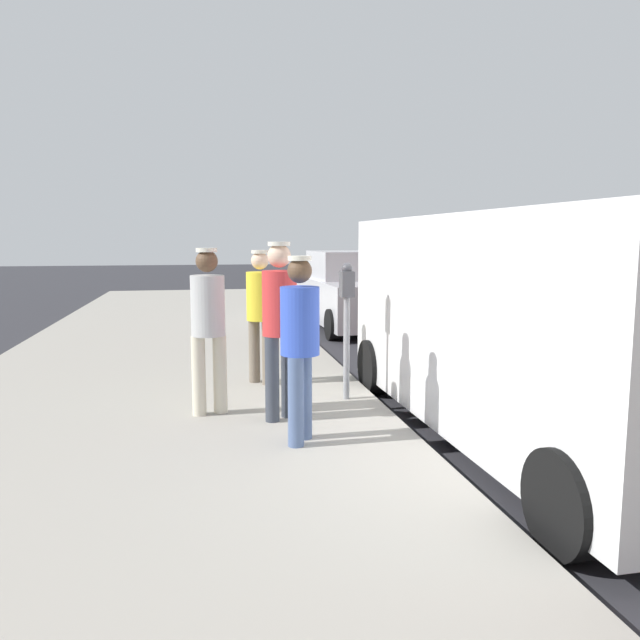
% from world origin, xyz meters
% --- Properties ---
extents(ground_plane, '(80.00, 80.00, 0.00)m').
position_xyz_m(ground_plane, '(0.00, 0.00, 0.00)').
color(ground_plane, '#2D2D33').
extents(sidewalk_slab, '(5.00, 32.00, 0.15)m').
position_xyz_m(sidewalk_slab, '(3.50, 0.00, 0.07)').
color(sidewalk_slab, '#9E998E').
rests_on(sidewalk_slab, ground).
extents(parking_meter_near, '(0.14, 0.18, 1.52)m').
position_xyz_m(parking_meter_near, '(1.35, -0.66, 1.18)').
color(parking_meter_near, gray).
rests_on(parking_meter_near, sidewalk_slab).
extents(pedestrian_in_red, '(0.34, 0.34, 1.76)m').
position_xyz_m(pedestrian_in_red, '(2.17, -0.02, 1.16)').
color(pedestrian_in_red, '#383D47').
rests_on(pedestrian_in_red, sidewalk_slab).
extents(pedestrian_in_yellow, '(0.34, 0.34, 1.64)m').
position_xyz_m(pedestrian_in_yellow, '(2.21, -1.60, 1.09)').
color(pedestrian_in_yellow, '#726656').
rests_on(pedestrian_in_yellow, sidewalk_slab).
extents(pedestrian_in_blue, '(0.34, 0.34, 1.64)m').
position_xyz_m(pedestrian_in_blue, '(2.09, 0.72, 1.09)').
color(pedestrian_in_blue, '#4C608C').
rests_on(pedestrian_in_blue, sidewalk_slab).
extents(pedestrian_in_gray, '(0.36, 0.34, 1.69)m').
position_xyz_m(pedestrian_in_gray, '(2.86, -0.34, 1.12)').
color(pedestrian_in_gray, beige).
rests_on(pedestrian_in_gray, sidewalk_slab).
extents(parked_van, '(2.20, 5.23, 2.15)m').
position_xyz_m(parked_van, '(-0.15, 0.65, 1.15)').
color(parked_van, white).
rests_on(parked_van, ground).
extents(parked_sedan_behind, '(2.07, 4.46, 1.65)m').
position_xyz_m(parked_sedan_behind, '(-0.33, -7.24, 0.75)').
color(parked_sedan_behind, '#BCBCC1').
rests_on(parked_sedan_behind, ground).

